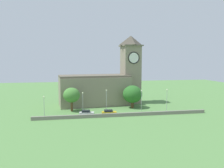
{
  "coord_description": "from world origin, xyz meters",
  "views": [
    {
      "loc": [
        -16.5,
        -72.29,
        17.4
      ],
      "look_at": [
        -1.62,
        7.5,
        9.0
      ],
      "focal_mm": 38.24,
      "sensor_mm": 36.0,
      "label": 1
    }
  ],
  "objects": [
    {
      "name": "car_yellow",
      "position": [
        -3.99,
        0.15,
        0.84
      ],
      "size": [
        4.83,
        2.65,
        1.65
      ],
      "color": "gold",
      "rests_on": "ground"
    },
    {
      "name": "streetlamp_west_end",
      "position": [
        -23.75,
        1.75,
        4.28
      ],
      "size": [
        0.44,
        0.44,
        6.31
      ],
      "color": "#9EA0A5",
      "rests_on": "ground"
    },
    {
      "name": "quay_barrier",
      "position": [
        0.0,
        -2.57,
        0.54
      ],
      "size": [
        54.16,
        0.7,
        1.07
      ],
      "primitive_type": "cube",
      "color": "gray",
      "rests_on": "ground"
    },
    {
      "name": "ground_plane",
      "position": [
        0.0,
        15.0,
        0.0
      ],
      "size": [
        200.0,
        200.0,
        0.0
      ],
      "primitive_type": "plane",
      "color": "#517F42"
    },
    {
      "name": "streetlamp_east_end",
      "position": [
        15.98,
        1.73,
        4.98
      ],
      "size": [
        0.44,
        0.44,
        7.55
      ],
      "color": "#9EA0A5",
      "rests_on": "ground"
    },
    {
      "name": "church",
      "position": [
        -2.88,
        18.57,
        7.67
      ],
      "size": [
        32.57,
        14.74,
        26.66
      ],
      "color": "gray",
      "rests_on": "ground"
    },
    {
      "name": "tree_churchyard",
      "position": [
        -15.34,
        7.76,
        5.47
      ],
      "size": [
        5.56,
        5.56,
        8.02
      ],
      "color": "brown",
      "rests_on": "ground"
    },
    {
      "name": "tree_riverside_west",
      "position": [
        6.26,
        9.61,
        4.96
      ],
      "size": [
        6.98,
        6.98,
        8.13
      ],
      "color": "brown",
      "rests_on": "ground"
    },
    {
      "name": "streetlamp_west_mid",
      "position": [
        -11.93,
        3.0,
        4.69
      ],
      "size": [
        0.44,
        0.44,
        7.02
      ],
      "color": "#9EA0A5",
      "rests_on": "ground"
    },
    {
      "name": "car_white",
      "position": [
        -11.01,
        0.34,
        0.91
      ],
      "size": [
        4.66,
        2.54,
        1.79
      ],
      "color": "silver",
      "rests_on": "ground"
    },
    {
      "name": "streetlamp_east_mid",
      "position": [
        7.58,
        3.29,
        4.8
      ],
      "size": [
        0.44,
        0.44,
        7.22
      ],
      "color": "#9EA0A5",
      "rests_on": "ground"
    },
    {
      "name": "streetlamp_central",
      "position": [
        -4.4,
        2.43,
        5.11
      ],
      "size": [
        0.44,
        0.44,
        7.77
      ],
      "color": "#9EA0A5",
      "rests_on": "ground"
    }
  ]
}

